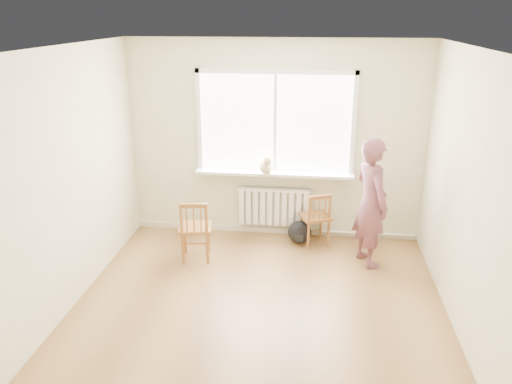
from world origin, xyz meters
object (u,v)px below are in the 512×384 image
(chair_right, at_px, (316,219))
(cat, at_px, (266,165))
(backpack, at_px, (300,232))
(person, at_px, (371,203))
(chair_left, at_px, (195,230))

(chair_right, bearing_deg, cat, -32.70)
(chair_right, xyz_separation_m, backpack, (-0.22, 0.04, -0.22))
(chair_right, xyz_separation_m, person, (0.65, -0.43, 0.43))
(chair_right, distance_m, person, 0.88)
(chair_left, bearing_deg, chair_right, -166.77)
(person, relative_size, cat, 3.82)
(person, bearing_deg, backpack, 37.01)
(chair_right, height_order, person, person)
(person, height_order, backpack, person)
(chair_right, relative_size, backpack, 2.36)
(person, bearing_deg, chair_right, 31.91)
(chair_left, height_order, person, person)
(cat, relative_size, backpack, 1.32)
(chair_left, xyz_separation_m, chair_right, (1.51, 0.63, -0.03))
(cat, bearing_deg, person, -36.58)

